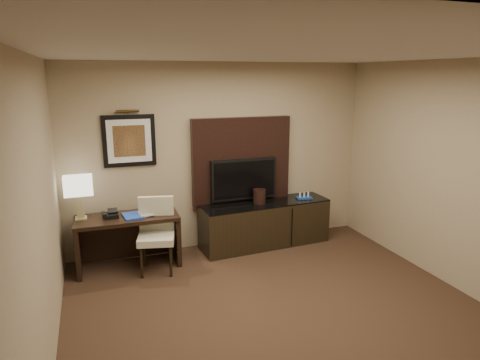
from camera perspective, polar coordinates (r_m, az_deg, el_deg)
name	(u,v)px	position (r m, az deg, el deg)	size (l,w,h in m)	color
floor	(295,331)	(4.62, 7.29, -19.36)	(4.50, 5.00, 0.01)	#332117
ceiling	(304,53)	(3.87, 8.55, 16.42)	(4.50, 5.00, 0.01)	silver
wall_back	(221,156)	(6.30, -2.56, 3.16)	(4.50, 0.01, 2.70)	tan
wall_left	(35,232)	(3.65, -25.63, -6.22)	(0.01, 5.00, 2.70)	tan
desk	(128,242)	(5.95, -14.66, -7.94)	(1.33, 0.57, 0.71)	black
credenza	(265,224)	(6.49, 3.32, -5.82)	(1.95, 0.54, 0.67)	black
tv_wall_panel	(241,161)	(6.35, 0.20, 2.53)	(1.50, 0.12, 1.30)	black
tv	(244,179)	(6.32, 0.50, 0.14)	(1.00, 0.08, 0.60)	black
artwork	(129,141)	(5.99, -14.56, 5.08)	(0.70, 0.04, 0.70)	black
picture_light	(128,111)	(5.91, -14.76, 8.87)	(0.04, 0.04, 0.30)	#413014
desk_chair	(156,237)	(5.68, -11.11, -7.50)	(0.45, 0.53, 0.95)	beige
table_lamp	(79,199)	(5.83, -20.63, -2.42)	(0.32, 0.18, 0.52)	tan
desk_phone	(111,214)	(5.81, -16.88, -4.38)	(0.19, 0.17, 0.09)	black
blue_folder	(133,216)	(5.80, -14.12, -4.63)	(0.24, 0.32, 0.02)	#1B41B5
book	(139,207)	(5.77, -13.37, -3.53)	(0.18, 0.02, 0.24)	#BBAC93
ice_bucket	(259,196)	(6.30, 2.58, -2.20)	(0.19, 0.19, 0.21)	black
minibar_tray	(304,196)	(6.63, 8.55, -2.09)	(0.24, 0.14, 0.08)	#173D98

